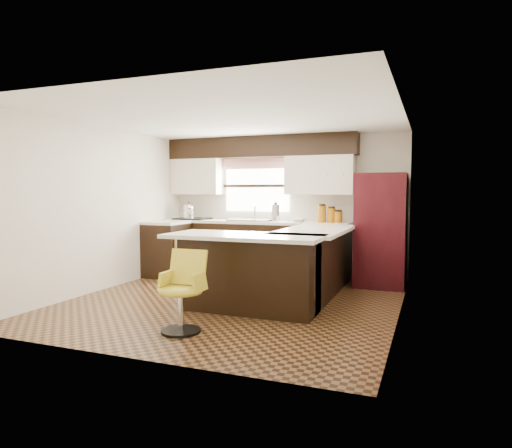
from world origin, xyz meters
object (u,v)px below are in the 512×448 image
at_px(peninsula_return, 249,274).
at_px(refrigerator, 381,230).
at_px(bar_chair, 180,292).
at_px(peninsula_long, 311,265).

xyz_separation_m(peninsula_return, refrigerator, (1.33, 2.08, 0.41)).
xyz_separation_m(refrigerator, bar_chair, (-1.67, -3.13, -0.44)).
bearing_deg(peninsula_long, bar_chair, -113.06).
bearing_deg(bar_chair, peninsula_long, 65.84).
relative_size(peninsula_long, peninsula_return, 1.18).
xyz_separation_m(peninsula_long, refrigerator, (0.81, 1.10, 0.41)).
height_order(peninsula_long, bar_chair, peninsula_long).
height_order(peninsula_long, refrigerator, refrigerator).
bearing_deg(refrigerator, peninsula_long, -126.29).
relative_size(peninsula_long, refrigerator, 1.13).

